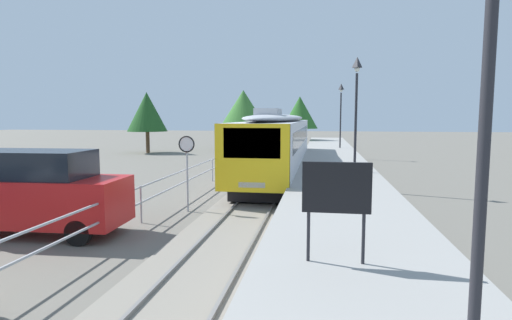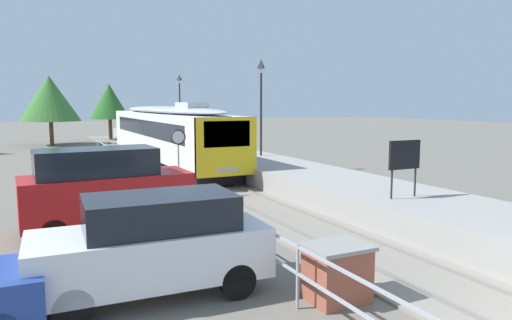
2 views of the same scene
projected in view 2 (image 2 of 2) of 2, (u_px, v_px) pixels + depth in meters
The scene contains 14 objects.
ground_plane at pixel (124, 173), 25.90m from camera, with size 160.00×160.00×0.00m, color #6B665B.
track_rails at pixel (177, 169), 27.20m from camera, with size 3.20×60.00×0.14m.
commuter_train at pixel (168, 131), 28.55m from camera, with size 2.82×19.15×3.74m.
station_platform at pixel (228, 159), 28.57m from camera, with size 3.90×60.00×0.90m, color #999691.
platform_lamp_mid_platform at pixel (261, 89), 26.02m from camera, with size 0.34×0.34×5.35m.
platform_lamp_far_end at pixel (180, 94), 39.77m from camera, with size 0.34×0.34×5.35m.
platform_notice_board at pixel (404, 157), 14.55m from camera, with size 1.20×0.08×1.80m.
speed_limit_sign at pixel (178, 147), 18.65m from camera, with size 0.61×0.10×2.81m.
brick_utility_cabinet at pixel (337, 272), 9.13m from camera, with size 1.21×0.99×1.13m.
carpark_fence at pixel (167, 186), 16.74m from camera, with size 0.06×36.06×1.25m.
parked_suv_white at pixel (154, 244), 9.34m from camera, with size 4.67×2.08×2.04m.
parked_van_red at pixel (105, 188), 14.11m from camera, with size 4.97×2.14×2.51m.
tree_behind_carpark at pixel (109, 101), 48.33m from camera, with size 4.06×4.06×5.80m.
tree_behind_station_far at pixel (50, 98), 42.62m from camera, with size 5.30×5.30×6.33m.
Camera 2 is at (-7.69, -4.22, 3.85)m, focal length 32.93 mm.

